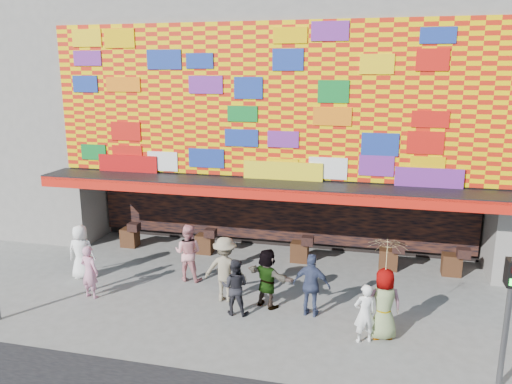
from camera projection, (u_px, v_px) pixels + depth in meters
ground at (236, 320)px, 13.39m from camera, size 90.00×90.00×0.00m
shop_building at (291, 104)px, 19.87m from camera, size 15.20×9.40×10.00m
neighbor_left at (7, 82)px, 22.52m from camera, size 11.00×8.00×12.00m
signal_right at (509, 306)px, 10.10m from camera, size 0.22×0.20×3.00m
ped_a at (81, 252)px, 15.90m from camera, size 0.94×0.68×1.76m
ped_b at (90, 272)px, 14.54m from camera, size 0.64×0.48×1.59m
ped_c at (235, 287)px, 13.55m from camera, size 0.79×0.63×1.58m
ped_d at (225, 269)px, 14.32m from camera, size 1.25×0.74×1.91m
ped_e at (312, 285)px, 13.43m from camera, size 1.08×0.57×1.76m
ped_f at (267, 278)px, 13.95m from camera, size 1.65×1.16×1.71m
ped_g at (384, 304)px, 12.28m from camera, size 1.02×0.81×1.82m
ped_h at (365, 313)px, 12.13m from camera, size 0.65×0.55×1.51m
ped_i at (188, 253)px, 15.74m from camera, size 0.91×0.72×1.83m
parasol at (387, 257)px, 11.99m from camera, size 1.05×1.07×1.83m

